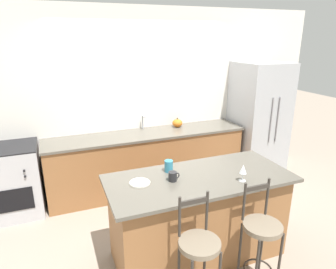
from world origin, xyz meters
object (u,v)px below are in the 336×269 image
at_px(bar_stool_near, 199,254).
at_px(dinner_plate, 140,183).
at_px(coffee_mug, 173,176).
at_px(refrigerator, 258,120).
at_px(bar_stool_far, 261,236).
at_px(wine_glass, 243,169).
at_px(tumbler_cup, 169,166).
at_px(oven_range, 12,181).
at_px(pumpkin_decoration, 177,123).

distance_m(bar_stool_near, dinner_plate, 0.85).
bearing_deg(coffee_mug, refrigerator, 35.13).
bearing_deg(dinner_plate, bar_stool_far, -37.09).
bearing_deg(bar_stool_near, wine_glass, 30.48).
bearing_deg(bar_stool_far, tumbler_cup, 123.71).
distance_m(oven_range, bar_stool_far, 3.15).
bearing_deg(tumbler_cup, wine_glass, -37.83).
relative_size(bar_stool_far, dinner_plate, 5.21).
bearing_deg(pumpkin_decoration, bar_stool_far, -94.46).
bearing_deg(bar_stool_near, oven_range, 125.68).
relative_size(bar_stool_far, coffee_mug, 9.21).
height_order(coffee_mug, pumpkin_decoration, pumpkin_decoration).
relative_size(oven_range, bar_stool_near, 0.89).
bearing_deg(refrigerator, bar_stool_near, -135.43).
bearing_deg(bar_stool_near, coffee_mug, 87.54).
height_order(bar_stool_near, dinner_plate, bar_stool_near).
distance_m(refrigerator, bar_stool_far, 2.69).
xyz_separation_m(bar_stool_far, wine_glass, (0.03, 0.38, 0.49)).
xyz_separation_m(bar_stool_far, tumbler_cup, (-0.56, 0.84, 0.43)).
bearing_deg(oven_range, dinner_plate, -49.39).
relative_size(dinner_plate, coffee_mug, 1.77).
height_order(dinner_plate, tumbler_cup, tumbler_cup).
distance_m(oven_range, dinner_plate, 2.07).
relative_size(oven_range, coffee_mug, 8.22).
xyz_separation_m(coffee_mug, pumpkin_decoration, (0.79, 1.73, -0.00)).
bearing_deg(tumbler_cup, bar_stool_far, -56.29).
height_order(bar_stool_near, tumbler_cup, bar_stool_near).
height_order(dinner_plate, coffee_mug, coffee_mug).
xyz_separation_m(dinner_plate, tumbler_cup, (0.36, 0.15, 0.05)).
xyz_separation_m(bar_stool_near, dinner_plate, (-0.29, 0.70, 0.38)).
xyz_separation_m(wine_glass, pumpkin_decoration, (0.15, 1.98, -0.08)).
bearing_deg(dinner_plate, wine_glass, -18.23).
relative_size(oven_range, pumpkin_decoration, 6.01).
bearing_deg(bar_stool_far, refrigerator, 54.00).
height_order(oven_range, pumpkin_decoration, pumpkin_decoration).
distance_m(bar_stool_near, bar_stool_far, 0.63).
distance_m(bar_stool_far, pumpkin_decoration, 2.40).
relative_size(wine_glass, tumbler_cup, 1.40).
height_order(wine_glass, tumbler_cup, wine_glass).
bearing_deg(refrigerator, tumbler_cup, -148.31).
relative_size(wine_glass, pumpkin_decoration, 1.09).
bearing_deg(pumpkin_decoration, tumbler_cup, -116.13).
relative_size(bar_stool_far, wine_glass, 6.16).
bearing_deg(coffee_mug, tumbler_cup, 79.35).
relative_size(bar_stool_near, tumbler_cup, 8.60).
height_order(wine_glass, coffee_mug, wine_glass).
height_order(oven_range, tumbler_cup, tumbler_cup).
relative_size(bar_stool_far, pumpkin_decoration, 6.73).
xyz_separation_m(dinner_plate, coffee_mug, (0.32, -0.06, 0.04)).
distance_m(bar_stool_near, wine_glass, 0.91).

